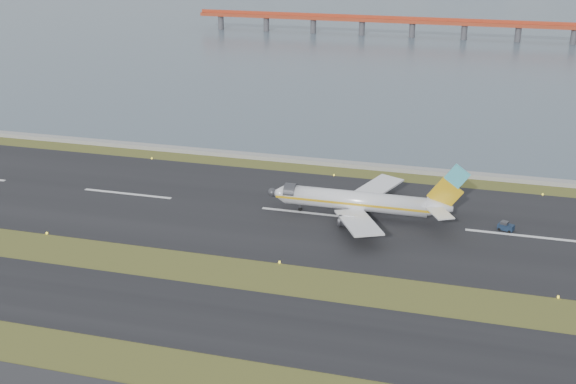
# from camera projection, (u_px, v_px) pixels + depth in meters

# --- Properties ---
(ground) EXTENTS (1000.00, 1000.00, 0.00)m
(ground) POSITION_uv_depth(u_px,v_px,m) (267.00, 284.00, 116.21)
(ground) COLOR #3C4719
(ground) RESTS_ON ground
(taxiway_strip) EXTENTS (1000.00, 18.00, 0.10)m
(taxiway_strip) POSITION_uv_depth(u_px,v_px,m) (243.00, 322.00, 105.41)
(taxiway_strip) COLOR black
(taxiway_strip) RESTS_ON ground
(runway_strip) EXTENTS (1000.00, 45.00, 0.10)m
(runway_strip) POSITION_uv_depth(u_px,v_px,m) (311.00, 213.00, 143.14)
(runway_strip) COLOR black
(runway_strip) RESTS_ON ground
(seawall) EXTENTS (1000.00, 2.50, 1.00)m
(seawall) POSITION_uv_depth(u_px,v_px,m) (341.00, 164.00, 169.93)
(seawall) COLOR #969691
(seawall) RESTS_ON ground
(red_pier) EXTENTS (260.00, 5.00, 10.20)m
(red_pier) POSITION_uv_depth(u_px,v_px,m) (465.00, 24.00, 333.24)
(red_pier) COLOR #AB391D
(red_pier) RESTS_ON ground
(airliner) EXTENTS (38.52, 32.89, 12.80)m
(airliner) POSITION_uv_depth(u_px,v_px,m) (363.00, 202.00, 139.86)
(airliner) COLOR white
(airliner) RESTS_ON ground
(pushback_tug) EXTENTS (3.22, 2.50, 1.82)m
(pushback_tug) POSITION_uv_depth(u_px,v_px,m) (506.00, 226.00, 135.17)
(pushback_tug) COLOR #142338
(pushback_tug) RESTS_ON ground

